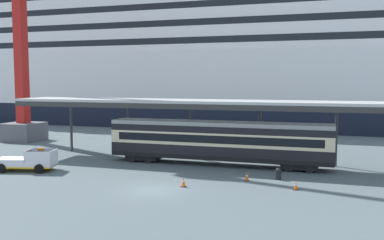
# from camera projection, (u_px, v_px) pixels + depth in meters

# --- Properties ---
(ground_plane) EXTENTS (400.00, 400.00, 0.00)m
(ground_plane) POSITION_uv_depth(u_px,v_px,m) (153.00, 190.00, 30.90)
(ground_plane) COLOR #525F63
(cruise_ship) EXTENTS (164.94, 29.93, 43.76)m
(cruise_ship) POSITION_uv_depth(u_px,v_px,m) (282.00, 44.00, 77.55)
(cruise_ship) COLOR black
(cruise_ship) RESTS_ON ground
(platform_canopy) EXTENTS (42.28, 5.07, 6.09)m
(platform_canopy) POSITION_uv_depth(u_px,v_px,m) (219.00, 103.00, 39.99)
(platform_canopy) COLOR #BCBCBC
(platform_canopy) RESTS_ON ground
(train_carriage) EXTENTS (20.87, 2.81, 4.11)m
(train_carriage) POSITION_uv_depth(u_px,v_px,m) (218.00, 141.00, 39.89)
(train_carriage) COLOR black
(train_carriage) RESTS_ON ground
(service_truck) EXTENTS (5.54, 3.29, 2.02)m
(service_truck) POSITION_uv_depth(u_px,v_px,m) (31.00, 160.00, 37.41)
(service_truck) COLOR white
(service_truck) RESTS_ON ground
(traffic_cone_near) EXTENTS (0.36, 0.36, 0.63)m
(traffic_cone_near) POSITION_uv_depth(u_px,v_px,m) (296.00, 186.00, 30.91)
(traffic_cone_near) COLOR black
(traffic_cone_near) RESTS_ON ground
(traffic_cone_mid) EXTENTS (0.36, 0.36, 0.72)m
(traffic_cone_mid) POSITION_uv_depth(u_px,v_px,m) (247.00, 176.00, 33.70)
(traffic_cone_mid) COLOR black
(traffic_cone_mid) RESTS_ON ground
(traffic_cone_far) EXTENTS (0.36, 0.36, 0.74)m
(traffic_cone_far) POSITION_uv_depth(u_px,v_px,m) (183.00, 182.00, 31.77)
(traffic_cone_far) COLOR black
(traffic_cone_far) RESTS_ON ground
(dockside_crane) EXTENTS (18.69, 4.40, 55.43)m
(dockside_crane) POSITION_uv_depth(u_px,v_px,m) (27.00, 9.00, 54.42)
(dockside_crane) COLOR #595960
(dockside_crane) RESTS_ON ground
(quay_bollard) EXTENTS (0.48, 0.48, 0.96)m
(quay_bollard) POSITION_uv_depth(u_px,v_px,m) (278.00, 173.00, 34.11)
(quay_bollard) COLOR black
(quay_bollard) RESTS_ON ground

